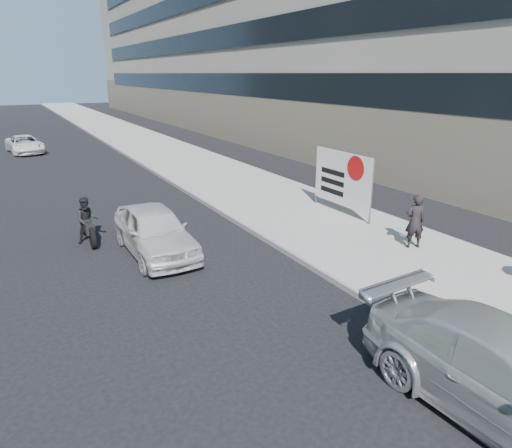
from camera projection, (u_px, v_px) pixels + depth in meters
ground at (322, 325)px, 9.41m from camera, size 160.00×160.00×0.00m
near_sidewalk at (177, 157)px, 27.83m from camera, size 5.00×120.00×0.15m
near_building at (264, 14)px, 40.66m from camera, size 14.00×70.00×20.00m
pedestrian_woman at (415, 221)px, 12.97m from camera, size 0.67×0.57×1.57m
protest_banner at (342, 179)px, 16.06m from camera, size 0.08×3.06×2.20m
white_sedan_near at (155, 230)px, 12.95m from camera, size 1.65×4.07×1.38m
white_sedan_far at (25, 144)px, 29.57m from camera, size 2.33×4.24×1.12m
motorcycle at (88, 222)px, 13.83m from camera, size 0.70×2.04×1.42m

